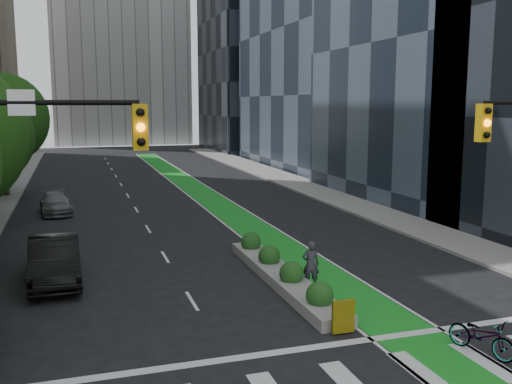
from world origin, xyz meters
TOP-DOWN VIEW (x-y plane):
  - ground at (0.00, 0.00)m, footprint 160.00×160.00m
  - sidewalk_right at (11.80, 25.00)m, footprint 3.60×90.00m
  - bike_lane_paint at (3.00, 30.00)m, footprint 2.20×70.00m
  - building_dark_end at (20.00, 68.00)m, footprint 14.00×18.00m
  - tree_far at (-11.00, 32.00)m, footprint 6.60×6.60m
  - median_planter at (1.20, 7.04)m, footprint 1.20×10.26m
  - bicycle at (4.20, -0.56)m, footprint 1.33×2.09m
  - cyclist at (2.00, 6.11)m, footprint 0.73×0.57m
  - parked_car_left_mid at (-7.06, 9.70)m, footprint 1.98×5.27m
  - parked_car_left_far at (-7.39, 24.29)m, footprint 2.17×4.51m

SIDE VIEW (x-z plane):
  - ground at x=0.00m, z-range 0.00..0.00m
  - bike_lane_paint at x=3.00m, z-range 0.00..0.01m
  - sidewalk_right at x=11.80m, z-range 0.00..0.15m
  - median_planter at x=1.20m, z-range -0.18..0.92m
  - bicycle at x=4.20m, z-range 0.00..1.04m
  - parked_car_left_far at x=-7.39m, z-range 0.00..1.27m
  - parked_car_left_mid at x=-7.06m, z-range 0.00..1.72m
  - cyclist at x=2.00m, z-range 0.00..1.77m
  - tree_far at x=-11.00m, z-range 1.19..10.20m
  - building_dark_end at x=20.00m, z-range 0.00..28.00m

